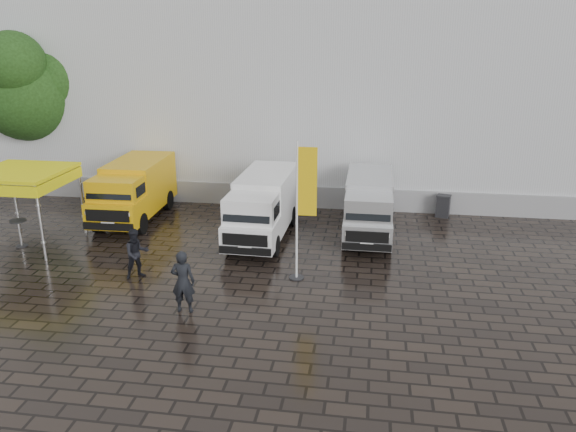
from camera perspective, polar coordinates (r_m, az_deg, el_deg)
name	(u,v)px	position (r m, az deg, el deg)	size (l,w,h in m)	color
ground	(271,279)	(18.59, -1.79, -6.42)	(120.00, 120.00, 0.00)	black
exhibition_hall	(356,63)	(32.64, 6.94, 15.17)	(44.00, 16.00, 12.00)	silver
hall_plinth	(345,198)	(25.62, 5.82, 1.79)	(44.00, 0.15, 1.00)	gray
van_yellow	(134,192)	(24.78, -15.40, 2.37)	(2.04, 5.31, 2.45)	#DEA30B
van_white	(263,208)	(21.78, -2.59, 0.82)	(1.88, 5.63, 2.44)	white
van_silver	(368,207)	(22.29, 8.17, 0.89)	(1.78, 5.33, 2.31)	silver
canopy_tent	(21,175)	(22.89, -25.53, 3.74)	(3.11, 3.11, 2.90)	silver
flagpole	(303,205)	(17.72, 1.49, 1.10)	(0.88, 0.50, 4.59)	black
tree	(26,87)	(30.18, -25.11, 11.79)	(4.50, 4.50, 8.07)	black
cocktail_table	(20,233)	(23.38, -25.58, -1.60)	(0.60, 0.60, 1.04)	black
wheelie_bin	(443,206)	(25.38, 15.48, 1.00)	(0.59, 0.59, 0.97)	black
person_front	(183,282)	(16.46, -10.62, -6.57)	(0.69, 0.45, 1.89)	black
person_tent	(137,253)	(19.05, -15.12, -3.70)	(0.82, 0.64, 1.68)	black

